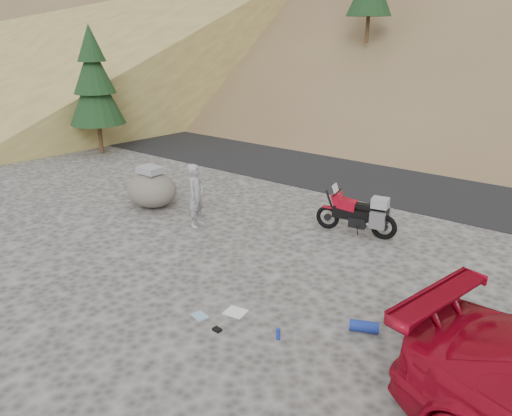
# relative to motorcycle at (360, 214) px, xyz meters

# --- Properties ---
(ground) EXTENTS (140.00, 140.00, 0.00)m
(ground) POSITION_rel_motorcycle_xyz_m (-1.22, -3.18, -0.54)
(ground) COLOR #403D3B
(ground) RESTS_ON ground
(road) EXTENTS (120.00, 7.00, 0.05)m
(road) POSITION_rel_motorcycle_xyz_m (-1.22, 5.82, -0.54)
(road) COLOR black
(road) RESTS_ON ground
(conifer_verge) EXTENTS (2.20, 2.20, 5.04)m
(conifer_verge) POSITION_rel_motorcycle_xyz_m (-12.22, 1.32, 2.36)
(conifer_verge) COLOR #352213
(conifer_verge) RESTS_ON ground
(motorcycle) EXTENTS (2.10, 0.81, 1.25)m
(motorcycle) POSITION_rel_motorcycle_xyz_m (0.00, 0.00, 0.00)
(motorcycle) COLOR black
(motorcycle) RESTS_ON ground
(man) EXTENTS (0.56, 0.71, 1.69)m
(man) POSITION_rel_motorcycle_xyz_m (-3.67, -2.05, -0.54)
(man) COLOR gray
(man) RESTS_ON ground
(boulder) EXTENTS (1.82, 1.65, 1.19)m
(boulder) POSITION_rel_motorcycle_xyz_m (-5.75, -1.74, -0.01)
(boulder) COLOR #5C564F
(boulder) RESTS_ON ground
(small_rock) EXTENTS (0.83, 0.80, 0.40)m
(small_rock) POSITION_rel_motorcycle_xyz_m (-6.05, -1.53, -0.34)
(small_rock) COLOR #5C564F
(small_rock) RESTS_ON ground
(gear_white_cloth) EXTENTS (0.43, 0.39, 0.01)m
(gear_white_cloth) POSITION_rel_motorcycle_xyz_m (-0.19, -4.73, -0.53)
(gear_white_cloth) COLOR white
(gear_white_cloth) RESTS_ON ground
(gear_blue_mat) EXTENTS (0.54, 0.38, 0.20)m
(gear_blue_mat) POSITION_rel_motorcycle_xyz_m (1.99, -3.85, -0.43)
(gear_blue_mat) COLOR #192F97
(gear_blue_mat) RESTS_ON ground
(gear_bottle) EXTENTS (0.09, 0.09, 0.20)m
(gear_bottle) POSITION_rel_motorcycle_xyz_m (0.92, -4.94, -0.43)
(gear_bottle) COLOR #192F97
(gear_bottle) RESTS_ON ground
(gear_glove_a) EXTENTS (0.16, 0.13, 0.04)m
(gear_glove_a) POSITION_rel_motorcycle_xyz_m (-0.07, -5.37, -0.51)
(gear_glove_a) COLOR black
(gear_glove_a) RESTS_ON ground
(gear_blue_cloth) EXTENTS (0.35, 0.30, 0.01)m
(gear_blue_cloth) POSITION_rel_motorcycle_xyz_m (-0.63, -5.22, -0.53)
(gear_blue_cloth) COLOR #81A9C8
(gear_blue_cloth) RESTS_ON ground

